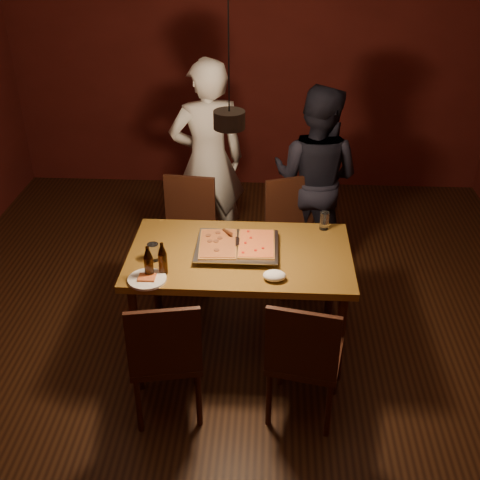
# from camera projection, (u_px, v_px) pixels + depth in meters

# --- Properties ---
(room_shell) EXTENTS (6.00, 6.00, 6.00)m
(room_shell) POSITION_uv_depth(u_px,v_px,m) (230.00, 177.00, 3.55)
(room_shell) COLOR #371F0F
(room_shell) RESTS_ON ground
(dining_table) EXTENTS (1.50, 0.90, 0.75)m
(dining_table) POSITION_uv_depth(u_px,v_px,m) (240.00, 262.00, 4.09)
(dining_table) COLOR brown
(dining_table) RESTS_ON floor
(chair_far_left) EXTENTS (0.46, 0.46, 0.49)m
(chair_far_left) POSITION_uv_depth(u_px,v_px,m) (188.00, 222.00, 4.88)
(chair_far_left) COLOR #38190F
(chair_far_left) RESTS_ON floor
(chair_far_right) EXTENTS (0.54, 0.54, 0.49)m
(chair_far_right) POSITION_uv_depth(u_px,v_px,m) (294.00, 224.00, 4.86)
(chair_far_right) COLOR #38190F
(chair_far_right) RESTS_ON floor
(chair_near_left) EXTENTS (0.49, 0.49, 0.49)m
(chair_near_left) POSITION_uv_depth(u_px,v_px,m) (165.00, 349.00, 3.52)
(chair_near_left) COLOR #38190F
(chair_near_left) RESTS_ON floor
(chair_near_right) EXTENTS (0.49, 0.49, 0.49)m
(chair_near_right) POSITION_uv_depth(u_px,v_px,m) (304.00, 351.00, 3.50)
(chair_near_right) COLOR #38190F
(chair_near_right) RESTS_ON floor
(pizza_tray) EXTENTS (0.57, 0.48, 0.05)m
(pizza_tray) POSITION_uv_depth(u_px,v_px,m) (237.00, 248.00, 4.06)
(pizza_tray) COLOR silver
(pizza_tray) RESTS_ON dining_table
(pizza_meat) EXTENTS (0.27, 0.41, 0.02)m
(pizza_meat) POSITION_uv_depth(u_px,v_px,m) (218.00, 244.00, 4.04)
(pizza_meat) COLOR maroon
(pizza_meat) RESTS_ON pizza_tray
(pizza_cheese) EXTENTS (0.25, 0.39, 0.02)m
(pizza_cheese) POSITION_uv_depth(u_px,v_px,m) (256.00, 244.00, 4.04)
(pizza_cheese) COLOR gold
(pizza_cheese) RESTS_ON pizza_tray
(spatula) EXTENTS (0.20, 0.25, 0.04)m
(spatula) POSITION_uv_depth(u_px,v_px,m) (235.00, 242.00, 4.06)
(spatula) COLOR silver
(spatula) RESTS_ON pizza_tray
(beer_bottle_a) EXTENTS (0.06, 0.06, 0.22)m
(beer_bottle_a) POSITION_uv_depth(u_px,v_px,m) (148.00, 262.00, 3.74)
(beer_bottle_a) COLOR black
(beer_bottle_a) RESTS_ON dining_table
(beer_bottle_b) EXTENTS (0.06, 0.06, 0.22)m
(beer_bottle_b) POSITION_uv_depth(u_px,v_px,m) (163.00, 258.00, 3.78)
(beer_bottle_b) COLOR black
(beer_bottle_b) RESTS_ON dining_table
(water_glass_left) EXTENTS (0.08, 0.08, 0.12)m
(water_glass_left) POSITION_uv_depth(u_px,v_px,m) (153.00, 252.00, 3.94)
(water_glass_left) COLOR silver
(water_glass_left) RESTS_ON dining_table
(water_glass_right) EXTENTS (0.06, 0.06, 0.13)m
(water_glass_right) POSITION_uv_depth(u_px,v_px,m) (324.00, 221.00, 4.31)
(water_glass_right) COLOR silver
(water_glass_right) RESTS_ON dining_table
(plate_slice) EXTENTS (0.24, 0.24, 0.03)m
(plate_slice) POSITION_uv_depth(u_px,v_px,m) (147.00, 279.00, 3.76)
(plate_slice) COLOR white
(plate_slice) RESTS_ON dining_table
(napkin) EXTENTS (0.15, 0.11, 0.06)m
(napkin) POSITION_uv_depth(u_px,v_px,m) (274.00, 276.00, 3.75)
(napkin) COLOR white
(napkin) RESTS_ON dining_table
(diner_white) EXTENTS (0.73, 0.59, 1.75)m
(diner_white) POSITION_uv_depth(u_px,v_px,m) (208.00, 161.00, 5.10)
(diner_white) COLOR silver
(diner_white) RESTS_ON floor
(diner_dark) EXTENTS (0.95, 0.86, 1.58)m
(diner_dark) POSITION_uv_depth(u_px,v_px,m) (315.00, 179.00, 5.00)
(diner_dark) COLOR black
(diner_dark) RESTS_ON floor
(pendant_lamp) EXTENTS (0.18, 0.18, 1.10)m
(pendant_lamp) POSITION_uv_depth(u_px,v_px,m) (229.00, 118.00, 3.37)
(pendant_lamp) COLOR black
(pendant_lamp) RESTS_ON ceiling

